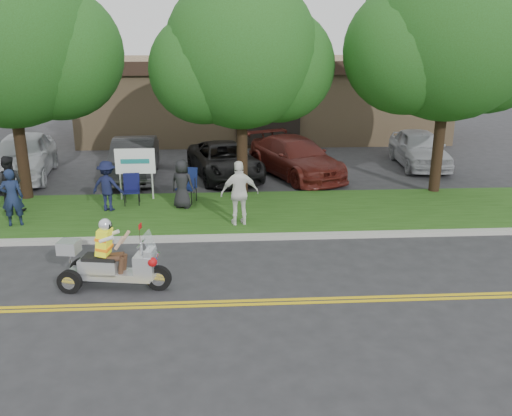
{
  "coord_description": "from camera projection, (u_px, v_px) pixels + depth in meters",
  "views": [
    {
      "loc": [
        -0.12,
        -10.29,
        5.15
      ],
      "look_at": [
        0.64,
        2.0,
        1.2
      ],
      "focal_mm": 38.0,
      "sensor_mm": 36.0,
      "label": 1
    }
  ],
  "objects": [
    {
      "name": "lawn_chair_b",
      "position": [
        132.0,
        187.0,
        16.84
      ],
      "size": [
        0.54,
        0.55,
        0.94
      ],
      "rotation": [
        0.0,
        0.0,
        0.09
      ],
      "color": "black",
      "rests_on": "grass_verge"
    },
    {
      "name": "spectator_chair_a",
      "position": [
        108.0,
        186.0,
        16.09
      ],
      "size": [
        1.09,
        0.79,
        1.51
      ],
      "primitive_type": "imported",
      "rotation": [
        0.0,
        0.0,
        2.89
      ],
      "color": "#131736",
      "rests_on": "grass_verge"
    },
    {
      "name": "business_sign",
      "position": [
        135.0,
        164.0,
        17.07
      ],
      "size": [
        1.25,
        0.06,
        1.75
      ],
      "color": "silver",
      "rests_on": "ground"
    },
    {
      "name": "spectator_adult_mid",
      "position": [
        9.0,
        184.0,
        15.96
      ],
      "size": [
        0.83,
        0.65,
        1.69
      ],
      "primitive_type": "imported",
      "rotation": [
        0.0,
        0.0,
        3.12
      ],
      "color": "black",
      "rests_on": "grass_verge"
    },
    {
      "name": "tree_left",
      "position": [
        10.0,
        45.0,
        16.18
      ],
      "size": [
        6.62,
        5.4,
        7.78
      ],
      "color": "#332114",
      "rests_on": "ground"
    },
    {
      "name": "parked_car_far_left",
      "position": [
        23.0,
        156.0,
        20.15
      ],
      "size": [
        2.69,
        5.2,
        1.69
      ],
      "primitive_type": "imported",
      "rotation": [
        0.0,
        0.0,
        0.15
      ],
      "color": "silver",
      "rests_on": "ground"
    },
    {
      "name": "curb",
      "position": [
        229.0,
        238.0,
        14.24
      ],
      "size": [
        60.0,
        0.25,
        0.12
      ],
      "primitive_type": "cube",
      "color": "#A8A89E",
      "rests_on": "ground"
    },
    {
      "name": "parked_car_far_right",
      "position": [
        419.0,
        148.0,
        22.0
      ],
      "size": [
        2.05,
        4.48,
        1.49
      ],
      "primitive_type": "imported",
      "rotation": [
        0.0,
        0.0,
        -0.07
      ],
      "color": "#A6A8AE",
      "rests_on": "ground"
    },
    {
      "name": "spectator_chair_b",
      "position": [
        182.0,
        184.0,
        16.34
      ],
      "size": [
        0.85,
        0.71,
        1.49
      ],
      "primitive_type": "imported",
      "rotation": [
        0.0,
        0.0,
        2.77
      ],
      "color": "black",
      "rests_on": "grass_verge"
    },
    {
      "name": "ground",
      "position": [
        232.0,
        292.0,
        11.36
      ],
      "size": [
        120.0,
        120.0,
        0.0
      ],
      "primitive_type": "plane",
      "color": "#28282B",
      "rests_on": "ground"
    },
    {
      "name": "centerline_far",
      "position": [
        232.0,
        301.0,
        10.95
      ],
      "size": [
        60.0,
        0.1,
        0.01
      ],
      "primitive_type": "cube",
      "color": "gold",
      "rests_on": "ground"
    },
    {
      "name": "parked_car_left",
      "position": [
        134.0,
        159.0,
        20.12
      ],
      "size": [
        1.78,
        4.55,
        1.48
      ],
      "primitive_type": "imported",
      "rotation": [
        0.0,
        0.0,
        0.05
      ],
      "color": "#2A292C",
      "rests_on": "ground"
    },
    {
      "name": "commercial_building",
      "position": [
        262.0,
        96.0,
        28.9
      ],
      "size": [
        18.0,
        8.2,
        4.0
      ],
      "color": "#9E7F5B",
      "rests_on": "ground"
    },
    {
      "name": "spectator_adult_left",
      "position": [
        12.0,
        197.0,
        14.79
      ],
      "size": [
        0.66,
        0.51,
        1.61
      ],
      "primitive_type": "imported",
      "rotation": [
        0.0,
        0.0,
        3.37
      ],
      "color": "#16213E",
      "rests_on": "grass_verge"
    },
    {
      "name": "parked_car_mid",
      "position": [
        225.0,
        161.0,
        20.28
      ],
      "size": [
        3.21,
        5.05,
        1.3
      ],
      "primitive_type": "imported",
      "rotation": [
        0.0,
        0.0,
        0.24
      ],
      "color": "black",
      "rests_on": "ground"
    },
    {
      "name": "tree_mid",
      "position": [
        243.0,
        59.0,
        16.91
      ],
      "size": [
        5.88,
        4.8,
        7.05
      ],
      "color": "#332114",
      "rests_on": "ground"
    },
    {
      "name": "spectator_adult_right",
      "position": [
        240.0,
        193.0,
        14.84
      ],
      "size": [
        1.11,
        0.6,
        1.8
      ],
      "primitive_type": "imported",
      "rotation": [
        0.0,
        0.0,
        3.3
      ],
      "color": "white",
      "rests_on": "grass_verge"
    },
    {
      "name": "grass_verge",
      "position": [
        228.0,
        212.0,
        16.28
      ],
      "size": [
        60.0,
        4.0,
        0.1
      ],
      "primitive_type": "cube",
      "color": "#204612",
      "rests_on": "ground"
    },
    {
      "name": "trike_scooter",
      "position": [
        110.0,
        264.0,
        11.39
      ],
      "size": [
        2.38,
        0.93,
        1.56
      ],
      "rotation": [
        0.0,
        0.0,
        -0.16
      ],
      "color": "black",
      "rests_on": "ground"
    },
    {
      "name": "lawn_chair_a",
      "position": [
        188.0,
        183.0,
        17.01
      ],
      "size": [
        0.71,
        0.72,
        1.07
      ],
      "rotation": [
        0.0,
        0.0,
        -0.3
      ],
      "color": "black",
      "rests_on": "grass_verge"
    },
    {
      "name": "tree_right",
      "position": [
        451.0,
        39.0,
        16.92
      ],
      "size": [
        6.86,
        5.6,
        8.07
      ],
      "color": "#332114",
      "rests_on": "ground"
    },
    {
      "name": "parked_car_right",
      "position": [
        295.0,
        157.0,
        20.46
      ],
      "size": [
        3.83,
        5.4,
        1.45
      ],
      "primitive_type": "imported",
      "rotation": [
        0.0,
        0.0,
        0.4
      ],
      "color": "#541913",
      "rests_on": "ground"
    },
    {
      "name": "centerline_near",
      "position": [
        232.0,
        305.0,
        10.8
      ],
      "size": [
        60.0,
        0.1,
        0.01
      ],
      "primitive_type": "cube",
      "color": "gold",
      "rests_on": "ground"
    }
  ]
}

